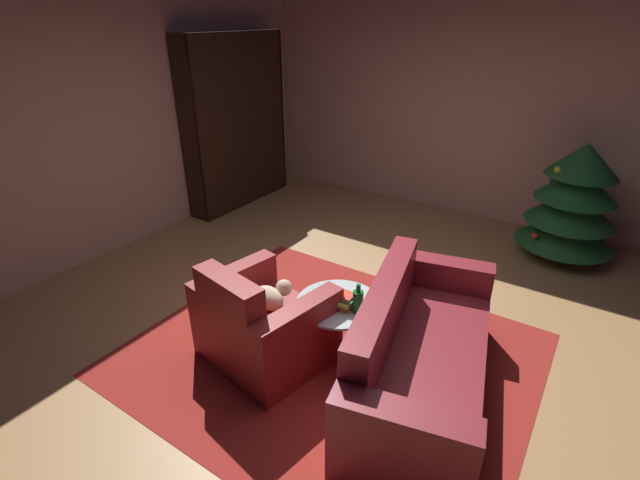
# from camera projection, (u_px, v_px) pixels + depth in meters

# --- Properties ---
(ground_plane) EXTENTS (7.21, 7.21, 0.00)m
(ground_plane) POSITION_uv_depth(u_px,v_px,m) (346.00, 321.00, 4.02)
(ground_plane) COLOR #AC7E4C
(wall_back) EXTENTS (5.98, 0.06, 2.75)m
(wall_back) POSITION_uv_depth(u_px,v_px,m) (472.00, 109.00, 5.67)
(wall_back) COLOR tan
(wall_back) RESTS_ON ground
(wall_left) EXTENTS (0.06, 6.13, 2.75)m
(wall_left) POSITION_uv_depth(u_px,v_px,m) (112.00, 125.00, 4.86)
(wall_left) COLOR tan
(wall_left) RESTS_ON ground
(area_rug) EXTENTS (3.00, 2.55, 0.01)m
(area_rug) POSITION_uv_depth(u_px,v_px,m) (331.00, 354.00, 3.62)
(area_rug) COLOR maroon
(area_rug) RESTS_ON ground
(bookshelf_unit) EXTENTS (0.33, 1.67, 2.26)m
(bookshelf_unit) POSITION_uv_depth(u_px,v_px,m) (243.00, 126.00, 6.21)
(bookshelf_unit) COLOR black
(bookshelf_unit) RESTS_ON ground
(armchair_red) EXTENTS (1.03, 0.93, 0.85)m
(armchair_red) POSITION_uv_depth(u_px,v_px,m) (262.00, 325.00, 3.47)
(armchair_red) COLOR maroon
(armchair_red) RESTS_ON ground
(couch_red) EXTENTS (1.19, 2.00, 0.83)m
(couch_red) POSITION_uv_depth(u_px,v_px,m) (417.00, 357.00, 3.17)
(couch_red) COLOR maroon
(couch_red) RESTS_ON ground
(coffee_table) EXTENTS (0.66, 0.66, 0.47)m
(coffee_table) POSITION_uv_depth(u_px,v_px,m) (339.00, 307.00, 3.48)
(coffee_table) COLOR black
(coffee_table) RESTS_ON ground
(book_stack_on_table) EXTENTS (0.19, 0.19, 0.11)m
(book_stack_on_table) POSITION_uv_depth(u_px,v_px,m) (344.00, 300.00, 3.39)
(book_stack_on_table) COLOR gold
(book_stack_on_table) RESTS_ON coffee_table
(bottle_on_table) EXTENTS (0.08, 0.08, 0.24)m
(bottle_on_table) POSITION_uv_depth(u_px,v_px,m) (358.00, 301.00, 3.31)
(bottle_on_table) COLOR #156022
(bottle_on_table) RESTS_ON coffee_table
(decorated_tree) EXTENTS (1.00, 1.00, 1.29)m
(decorated_tree) POSITION_uv_depth(u_px,v_px,m) (573.00, 202.00, 4.83)
(decorated_tree) COLOR brown
(decorated_tree) RESTS_ON ground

